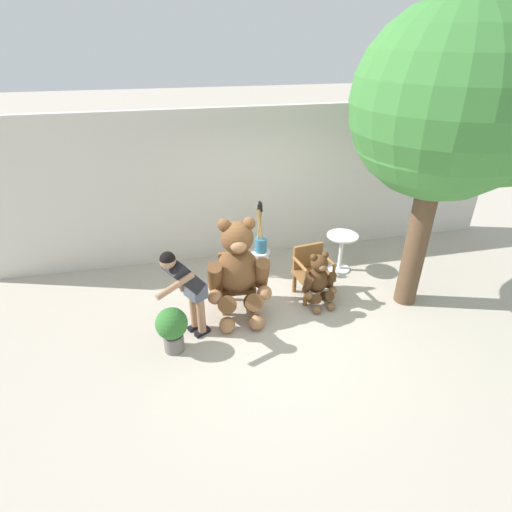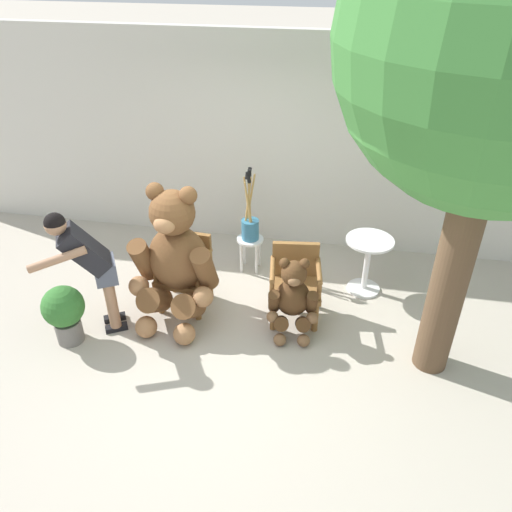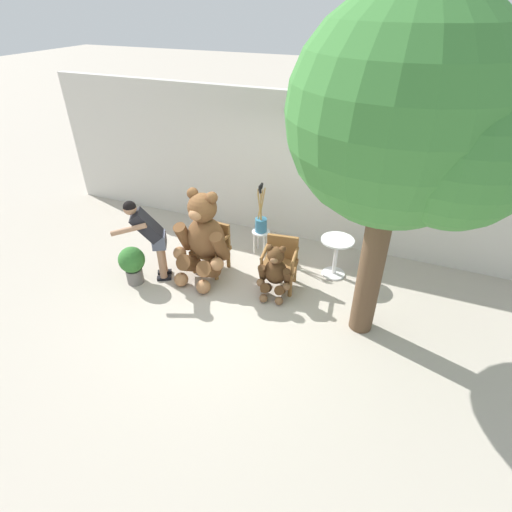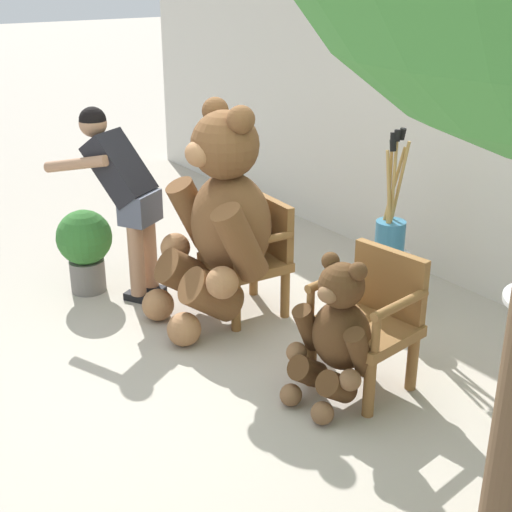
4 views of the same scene
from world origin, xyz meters
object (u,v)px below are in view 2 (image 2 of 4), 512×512
at_px(wooden_chair_right, 295,281).
at_px(teddy_bear_large, 175,258).
at_px(round_side_table, 367,259).
at_px(white_stool, 250,245).
at_px(teddy_bear_small, 293,298).
at_px(wooden_chair_left, 186,269).
at_px(potted_plant, 64,311).
at_px(brush_bucket, 250,224).
at_px(person_visitor, 89,261).

xyz_separation_m(wooden_chair_right, teddy_bear_large, (-1.28, -0.27, 0.33)).
relative_size(wooden_chair_right, round_side_table, 1.19).
height_order(wooden_chair_right, white_stool, wooden_chair_right).
xyz_separation_m(teddy_bear_large, teddy_bear_small, (1.29, -0.02, -0.34)).
distance_m(white_stool, round_side_table, 1.48).
distance_m(wooden_chair_left, white_stool, 1.02).
xyz_separation_m(teddy_bear_small, potted_plant, (-2.33, -0.60, -0.05)).
xyz_separation_m(white_stool, brush_bucket, (-0.00, 0.00, 0.32)).
bearing_deg(teddy_bear_small, teddy_bear_large, 178.99).
height_order(wooden_chair_right, round_side_table, wooden_chair_right).
relative_size(brush_bucket, potted_plant, 1.38).
relative_size(wooden_chair_right, teddy_bear_large, 0.53).
distance_m(teddy_bear_large, round_side_table, 2.28).
relative_size(person_visitor, white_stool, 3.22).
relative_size(teddy_bear_small, brush_bucket, 0.98).
distance_m(wooden_chair_right, teddy_bear_small, 0.29).
height_order(teddy_bear_large, white_stool, teddy_bear_large).
height_order(person_visitor, white_stool, person_visitor).
distance_m(wooden_chair_left, round_side_table, 2.16).
bearing_deg(brush_bucket, wooden_chair_right, -50.74).
bearing_deg(wooden_chair_right, round_side_table, 38.59).
bearing_deg(wooden_chair_left, round_side_table, 17.08).
bearing_deg(potted_plant, round_side_table, 26.11).
height_order(wooden_chair_right, teddy_bear_large, teddy_bear_large).
relative_size(wooden_chair_right, person_visitor, 0.58).
xyz_separation_m(wooden_chair_right, potted_plant, (-2.31, -0.89, -0.07)).
distance_m(wooden_chair_left, brush_bucket, 1.04).
bearing_deg(white_stool, teddy_bear_small, -58.37).
height_order(person_visitor, brush_bucket, person_visitor).
bearing_deg(wooden_chair_left, wooden_chair_right, -0.02).
xyz_separation_m(teddy_bear_small, person_visitor, (-2.08, -0.35, 0.44)).
bearing_deg(person_visitor, potted_plant, -134.96).
height_order(teddy_bear_small, white_stool, teddy_bear_small).
height_order(wooden_chair_left, round_side_table, wooden_chair_left).
bearing_deg(person_visitor, round_side_table, 24.01).
xyz_separation_m(person_visitor, brush_bucket, (1.39, 1.47, -0.22)).
xyz_separation_m(teddy_bear_large, person_visitor, (-0.79, -0.37, 0.10)).
distance_m(teddy_bear_large, teddy_bear_small, 1.34).
height_order(teddy_bear_large, teddy_bear_small, teddy_bear_large).
bearing_deg(wooden_chair_right, potted_plant, -158.97).
bearing_deg(teddy_bear_large, potted_plant, -149.04).
bearing_deg(wooden_chair_right, teddy_bear_large, -168.17).
distance_m(teddy_bear_small, potted_plant, 2.40).
bearing_deg(potted_plant, wooden_chair_left, 40.35).
height_order(wooden_chair_left, teddy_bear_small, teddy_bear_small).
distance_m(person_visitor, potted_plant, 0.61).
height_order(wooden_chair_right, potted_plant, wooden_chair_right).
bearing_deg(brush_bucket, round_side_table, -7.47).
height_order(teddy_bear_large, brush_bucket, teddy_bear_large).
relative_size(brush_bucket, round_side_table, 1.30).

